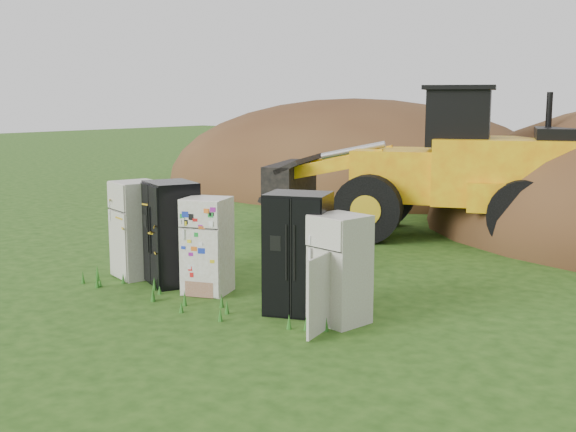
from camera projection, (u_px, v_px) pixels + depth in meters
name	position (u px, v px, depth m)	size (l,w,h in m)	color
ground	(232.00, 297.00, 12.57)	(120.00, 120.00, 0.00)	#204311
fridge_leftmost	(138.00, 229.00, 13.93)	(0.82, 0.79, 1.86)	beige
fridge_black_side	(172.00, 233.00, 13.38)	(1.00, 0.79, 1.92)	black
fridge_sticker	(207.00, 246.00, 12.77)	(0.76, 0.70, 1.71)	white
fridge_black_right	(298.00, 253.00, 11.55)	(0.97, 0.81, 1.95)	black
fridge_open_door	(340.00, 269.00, 11.04)	(0.76, 0.70, 1.68)	beige
wheel_loader	(419.00, 162.00, 18.01)	(7.74, 3.14, 3.75)	yellow
dirt_mound_left	(353.00, 186.00, 28.58)	(16.58, 12.44, 6.91)	#412515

